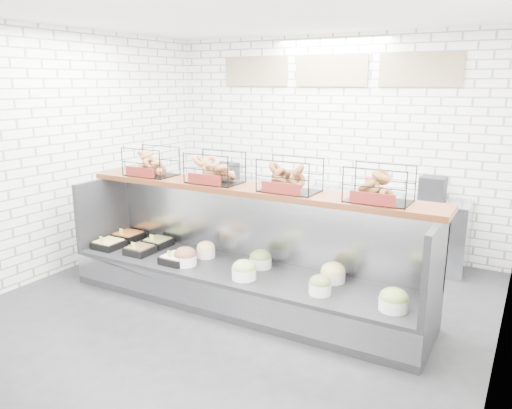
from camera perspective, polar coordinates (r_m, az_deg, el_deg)
The scene contains 5 objects.
ground at distance 5.31m, azimuth -3.48°, elevation -12.43°, with size 5.50×5.50×0.00m, color black.
room_shell at distance 5.29m, azimuth -0.18°, elevation 10.68°, with size 5.02×5.51×3.01m.
display_case at distance 5.45m, azimuth -1.63°, elevation -7.95°, with size 4.00×0.90×1.20m.
bagel_shelf at distance 5.30m, azimuth -0.63°, elevation 3.26°, with size 4.10×0.50×0.40m.
prep_counter at distance 7.17m, azimuth 7.11°, elevation -1.48°, with size 4.00×0.60×1.20m.
Camera 1 is at (2.64, -3.97, 2.34)m, focal length 35.00 mm.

